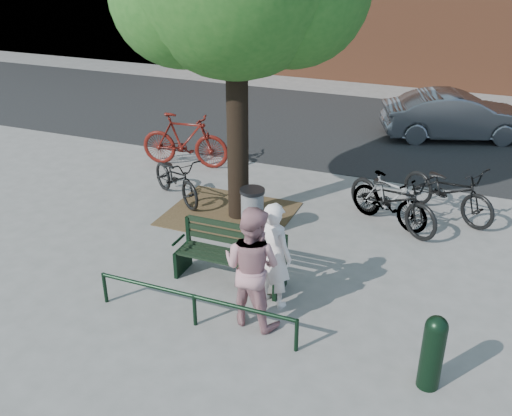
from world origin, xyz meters
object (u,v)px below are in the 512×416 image
at_px(parked_car, 456,116).
at_px(person_right, 252,267).
at_px(litter_bin, 252,212).
at_px(bicycle_c, 393,198).
at_px(bollard, 433,350).
at_px(person_left, 274,255).
at_px(park_bench, 232,253).

bearing_deg(parked_car, person_right, 148.58).
height_order(litter_bin, bicycle_c, bicycle_c).
xyz_separation_m(person_right, bicycle_c, (1.32, 3.73, -0.34)).
relative_size(person_right, bicycle_c, 0.85).
height_order(bicycle_c, parked_car, parked_car).
xyz_separation_m(person_right, bollard, (2.49, -0.41, -0.35)).
relative_size(person_right, bollard, 1.76).
bearing_deg(person_left, litter_bin, -39.92).
distance_m(person_left, bollard, 2.56).
height_order(park_bench, parked_car, parked_car).
relative_size(park_bench, litter_bin, 1.89).
relative_size(person_left, person_right, 0.92).
bearing_deg(bollard, person_right, 170.68).
distance_m(person_left, person_right, 0.55).
distance_m(park_bench, litter_bin, 1.51).
distance_m(bollard, litter_bin, 4.43).
relative_size(person_right, litter_bin, 1.95).
bearing_deg(person_right, litter_bin, -59.23).
relative_size(bollard, litter_bin, 1.11).
bearing_deg(litter_bin, bicycle_c, 30.75).
distance_m(person_right, bicycle_c, 3.97).
bearing_deg(bicycle_c, parked_car, 25.63).
height_order(person_right, litter_bin, person_right).
relative_size(person_left, bollard, 1.62).
bearing_deg(bollard, person_left, 158.44).
xyz_separation_m(bicycle_c, parked_car, (0.69, 5.73, 0.07)).
relative_size(bicycle_c, parked_car, 0.55).
bearing_deg(person_left, bollard, 178.01).
relative_size(bollard, parked_car, 0.27).
xyz_separation_m(person_left, litter_bin, (-1.09, 1.85, -0.36)).
height_order(person_right, parked_car, person_right).
xyz_separation_m(park_bench, bollard, (3.20, -1.29, 0.07)).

